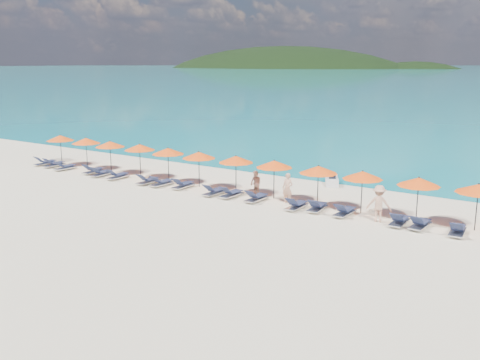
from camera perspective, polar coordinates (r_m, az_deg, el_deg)
The scene contains 37 objects.
ground at distance 28.02m, azimuth -3.42°, elevation -3.50°, with size 1400.00×1400.00×0.00m, color beige.
headland_main at distance 646.02m, azimuth 4.46°, elevation 8.46°, with size 374.00×242.00×126.50m.
headland_small at distance 606.24m, azimuth 17.99°, elevation 7.91°, with size 162.00×126.00×85.50m.
jetski at distance 34.74m, azimuth 9.77°, elevation -0.00°, with size 1.60×2.17×0.73m.
beachgoer_a at distance 29.67m, azimuth 5.09°, elevation -0.91°, with size 0.63×0.41×1.72m, color #DB9F80.
beachgoer_b at distance 31.28m, azimuth 1.69°, elevation -0.37°, with size 0.73×0.42×1.50m, color #DB9F80.
beachgoer_c at distance 27.07m, azimuth 14.59°, elevation -2.45°, with size 1.19×0.55×1.84m, color #DB9F80.
umbrella_0 at distance 43.15m, azimuth -18.63°, elevation 4.27°, with size 2.10×2.10×2.28m.
umbrella_1 at distance 41.05m, azimuth -16.11°, elevation 4.05°, with size 2.10×2.10×2.28m.
umbrella_2 at distance 38.91m, azimuth -13.71°, elevation 3.74°, with size 2.10×2.10×2.28m.
umbrella_3 at distance 37.08m, azimuth -10.66°, elevation 3.46°, with size 2.10×2.10×2.28m.
umbrella_4 at distance 35.18m, azimuth -7.69°, elevation 3.08°, with size 2.10×2.10×2.28m.
umbrella_5 at distance 33.44m, azimuth -4.42°, elevation 2.66°, with size 2.10×2.10×2.28m.
umbrella_6 at distance 31.91m, azimuth -0.43°, elevation 2.22°, with size 2.10×2.10×2.28m.
umbrella_7 at distance 30.48m, azimuth 3.67°, elevation 1.71°, with size 2.10×2.10×2.28m.
umbrella_8 at distance 29.17m, azimuth 8.36°, elevation 1.10°, with size 2.10×2.10×2.28m.
umbrella_9 at distance 28.17m, azimuth 12.94°, elevation 0.51°, with size 2.10×2.10×2.28m.
umbrella_10 at distance 27.38m, azimuth 18.53°, elevation -0.18°, with size 2.10×2.10×2.28m.
umbrella_11 at distance 26.92m, azimuth 24.10°, elevation -0.83°, with size 2.10×2.10×2.28m.
lounger_0 at distance 43.26m, azimuth -20.08°, elevation 1.79°, with size 0.69×1.72×0.66m.
lounger_1 at distance 42.33m, azimuth -19.24°, elevation 1.63°, with size 0.64×1.71×0.66m.
lounger_2 at distance 40.90m, azimuth -18.17°, elevation 1.35°, with size 0.64×1.71×0.66m.
lounger_3 at distance 39.00m, azimuth -15.40°, elevation 1.00°, with size 0.72×1.73×0.66m.
lounger_4 at distance 37.93m, azimuth -14.60°, elevation 0.73°, with size 0.70×1.73×0.66m.
lounger_5 at distance 36.80m, azimuth -12.93°, elevation 0.46°, with size 0.68×1.72×0.66m.
lounger_6 at distance 34.91m, azimuth -9.79°, elevation -0.05°, with size 0.68×1.72×0.66m.
lounger_7 at distance 34.19m, azimuth -8.37°, elevation -0.26°, with size 0.74×1.74×0.66m.
lounger_8 at distance 33.39m, azimuth -6.11°, elevation -0.51°, with size 0.67×1.72×0.66m.
lounger_9 at distance 31.57m, azimuth -2.75°, elevation -1.21°, with size 0.71×1.73×0.66m.
lounger_10 at distance 31.06m, azimuth -0.94°, elevation -1.43°, with size 0.71×1.73×0.66m.
lounger_11 at distance 30.14m, azimuth 1.74°, elevation -1.87°, with size 0.67×1.72×0.66m.
lounger_12 at distance 28.71m, azimuth 6.02°, elevation -2.67°, with size 0.63×1.70×0.66m.
lounger_13 at distance 28.54m, azimuth 8.25°, elevation -2.83°, with size 0.77×1.75×0.66m.
lounger_14 at distance 27.89m, azimuth 11.09°, elevation -3.30°, with size 0.68×1.72×0.66m.
lounger_15 at distance 26.95m, azimuth 16.65°, elevation -4.16°, with size 0.63×1.70×0.66m.
lounger_16 at distance 26.74m, azimuth 18.66°, elevation -4.43°, with size 0.73×1.74×0.66m.
lounger_17 at distance 26.36m, azimuth 22.18°, elevation -4.95°, with size 0.77×1.75×0.66m.
Camera 1 is at (16.35, -21.40, 7.74)m, focal length 40.00 mm.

